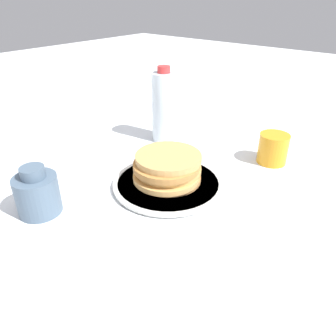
{
  "coord_description": "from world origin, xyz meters",
  "views": [
    {
      "loc": [
        -0.5,
        -0.39,
        0.4
      ],
      "look_at": [
        -0.01,
        0.02,
        0.05
      ],
      "focal_mm": 35.0,
      "sensor_mm": 36.0,
      "label": 1
    }
  ],
  "objects_px": {
    "plate": "(168,183)",
    "water_bottle_near": "(164,107)",
    "juice_glass": "(273,149)",
    "cream_jug": "(37,193)",
    "pancake_stack": "(167,169)"
  },
  "relations": [
    {
      "from": "plate",
      "to": "juice_glass",
      "type": "bearing_deg",
      "value": -26.64
    },
    {
      "from": "pancake_stack",
      "to": "cream_jug",
      "type": "xyz_separation_m",
      "value": [
        -0.24,
        0.13,
        -0.0
      ]
    },
    {
      "from": "pancake_stack",
      "to": "cream_jug",
      "type": "bearing_deg",
      "value": 150.76
    },
    {
      "from": "juice_glass",
      "to": "water_bottle_near",
      "type": "bearing_deg",
      "value": 102.14
    },
    {
      "from": "plate",
      "to": "water_bottle_near",
      "type": "bearing_deg",
      "value": 42.21
    },
    {
      "from": "cream_jug",
      "to": "water_bottle_near",
      "type": "xyz_separation_m",
      "value": [
        0.43,
        0.04,
        0.06
      ]
    },
    {
      "from": "pancake_stack",
      "to": "water_bottle_near",
      "type": "bearing_deg",
      "value": 41.84
    },
    {
      "from": "juice_glass",
      "to": "water_bottle_near",
      "type": "height_order",
      "value": "water_bottle_near"
    },
    {
      "from": "cream_jug",
      "to": "water_bottle_near",
      "type": "bearing_deg",
      "value": 5.31
    },
    {
      "from": "juice_glass",
      "to": "cream_jug",
      "type": "distance_m",
      "value": 0.57
    },
    {
      "from": "juice_glass",
      "to": "cream_jug",
      "type": "bearing_deg",
      "value": 151.84
    },
    {
      "from": "pancake_stack",
      "to": "water_bottle_near",
      "type": "distance_m",
      "value": 0.27
    },
    {
      "from": "plate",
      "to": "water_bottle_near",
      "type": "height_order",
      "value": "water_bottle_near"
    },
    {
      "from": "cream_jug",
      "to": "juice_glass",
      "type": "bearing_deg",
      "value": -28.16
    },
    {
      "from": "plate",
      "to": "cream_jug",
      "type": "distance_m",
      "value": 0.28
    }
  ]
}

